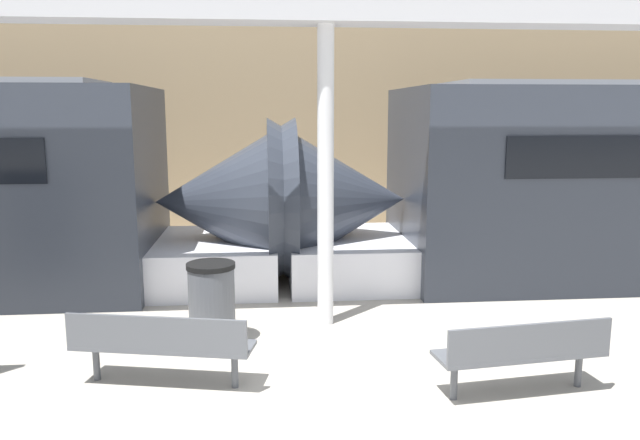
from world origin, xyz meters
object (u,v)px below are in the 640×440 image
at_px(bench_near, 523,350).
at_px(trash_bin, 212,303).
at_px(support_column_near, 326,180).
at_px(bench_far, 160,342).

bearing_deg(bench_near, trash_bin, 144.54).
xyz_separation_m(trash_bin, support_column_near, (1.41, 0.59, 1.39)).
bearing_deg(bench_far, support_column_near, 56.00).
bearing_deg(bench_far, trash_bin, 82.53).
distance_m(bench_near, support_column_near, 3.17).
bearing_deg(support_column_near, trash_bin, -157.34).
bearing_deg(trash_bin, support_column_near, 22.66).
bearing_deg(bench_near, bench_far, 164.51).
height_order(bench_far, trash_bin, trash_bin).
height_order(bench_far, support_column_near, support_column_near).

